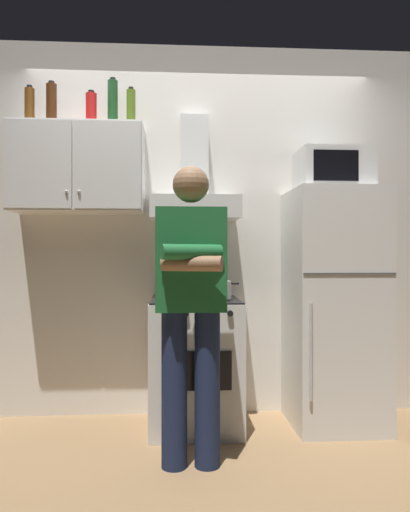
# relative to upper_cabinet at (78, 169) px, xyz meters

# --- Properties ---
(ground_plane) EXTENTS (7.00, 7.00, 0.00)m
(ground_plane) POSITION_rel_upper_cabinet_xyz_m (0.85, -0.37, -1.75)
(ground_plane) COLOR olive
(back_wall_tiled) EXTENTS (4.80, 0.10, 2.70)m
(back_wall_tiled) POSITION_rel_upper_cabinet_xyz_m (0.85, 0.23, -0.40)
(back_wall_tiled) COLOR silver
(back_wall_tiled) RESTS_ON ground_plane
(upper_cabinet) EXTENTS (0.90, 0.37, 0.60)m
(upper_cabinet) POSITION_rel_upper_cabinet_xyz_m (0.00, 0.00, 0.00)
(upper_cabinet) COLOR silver
(stove_oven) EXTENTS (0.60, 0.62, 0.87)m
(stove_oven) POSITION_rel_upper_cabinet_xyz_m (0.80, -0.13, -1.32)
(stove_oven) COLOR white
(stove_oven) RESTS_ON ground_plane
(range_hood) EXTENTS (0.60, 0.44, 0.75)m
(range_hood) POSITION_rel_upper_cabinet_xyz_m (0.80, 0.00, -0.15)
(range_hood) COLOR white
(refrigerator) EXTENTS (0.60, 0.62, 1.60)m
(refrigerator) POSITION_rel_upper_cabinet_xyz_m (1.75, -0.12, -0.95)
(refrigerator) COLOR white
(refrigerator) RESTS_ON ground_plane
(microwave) EXTENTS (0.48, 0.37, 0.28)m
(microwave) POSITION_rel_upper_cabinet_xyz_m (1.75, -0.11, -0.01)
(microwave) COLOR silver
(microwave) RESTS_ON refrigerator
(person_standing) EXTENTS (0.38, 0.33, 1.64)m
(person_standing) POSITION_rel_upper_cabinet_xyz_m (0.75, -0.73, -0.85)
(person_standing) COLOR #192342
(person_standing) RESTS_ON ground_plane
(cooking_pot) EXTENTS (0.30, 0.20, 0.12)m
(cooking_pot) POSITION_rel_upper_cabinet_xyz_m (0.93, -0.24, -0.82)
(cooking_pot) COLOR #B7BABF
(cooking_pot) RESTS_ON stove_oven
(bottle_rum_dark) EXTENTS (0.07, 0.07, 0.29)m
(bottle_rum_dark) POSITION_rel_upper_cabinet_xyz_m (-0.17, -0.03, 0.44)
(bottle_rum_dark) COLOR #47230F
(bottle_rum_dark) RESTS_ON upper_cabinet
(bottle_soda_red) EXTENTS (0.07, 0.07, 0.24)m
(bottle_soda_red) POSITION_rel_upper_cabinet_xyz_m (0.09, 0.00, 0.41)
(bottle_soda_red) COLOR red
(bottle_soda_red) RESTS_ON upper_cabinet
(bottle_olive_oil) EXTENTS (0.06, 0.06, 0.27)m
(bottle_olive_oil) POSITION_rel_upper_cabinet_xyz_m (0.36, 0.02, 0.43)
(bottle_olive_oil) COLOR #4C6B19
(bottle_olive_oil) RESTS_ON upper_cabinet
(bottle_beer_brown) EXTENTS (0.07, 0.07, 0.26)m
(bottle_beer_brown) POSITION_rel_upper_cabinet_xyz_m (-0.32, -0.03, 0.42)
(bottle_beer_brown) COLOR brown
(bottle_beer_brown) RESTS_ON upper_cabinet
(bottle_wine_green) EXTENTS (0.07, 0.07, 0.34)m
(bottle_wine_green) POSITION_rel_upper_cabinet_xyz_m (0.23, 0.03, 0.46)
(bottle_wine_green) COLOR #19471E
(bottle_wine_green) RESTS_ON upper_cabinet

